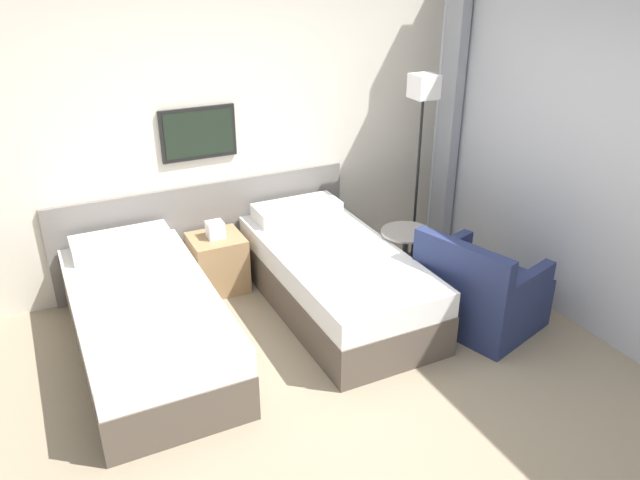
{
  "coord_description": "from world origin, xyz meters",
  "views": [
    {
      "loc": [
        -1.57,
        -2.92,
        2.77
      ],
      "look_at": [
        0.36,
        1.0,
        0.69
      ],
      "focal_mm": 35.0,
      "sensor_mm": 36.0,
      "label": 1
    }
  ],
  "objects_px": {
    "nightstand": "(218,262)",
    "side_table": "(405,250)",
    "bed_near_door": "(147,322)",
    "floor_lamp": "(422,112)",
    "armchair": "(479,294)",
    "bed_near_window": "(335,277)"
  },
  "relations": [
    {
      "from": "floor_lamp",
      "to": "armchair",
      "type": "height_order",
      "value": "floor_lamp"
    },
    {
      "from": "side_table",
      "to": "armchair",
      "type": "height_order",
      "value": "armchair"
    },
    {
      "from": "side_table",
      "to": "armchair",
      "type": "distance_m",
      "value": 0.75
    },
    {
      "from": "floor_lamp",
      "to": "armchair",
      "type": "xyz_separation_m",
      "value": [
        -0.16,
        -1.16,
        -1.18
      ]
    },
    {
      "from": "bed_near_door",
      "to": "side_table",
      "type": "distance_m",
      "value": 2.21
    },
    {
      "from": "bed_near_door",
      "to": "bed_near_window",
      "type": "distance_m",
      "value": 1.54
    },
    {
      "from": "bed_near_door",
      "to": "floor_lamp",
      "type": "height_order",
      "value": "floor_lamp"
    },
    {
      "from": "nightstand",
      "to": "side_table",
      "type": "xyz_separation_m",
      "value": [
        1.44,
        -0.76,
        0.14
      ]
    },
    {
      "from": "bed_near_door",
      "to": "floor_lamp",
      "type": "xyz_separation_m",
      "value": [
        2.61,
        0.43,
        1.16
      ]
    },
    {
      "from": "nightstand",
      "to": "side_table",
      "type": "bearing_deg",
      "value": -27.81
    },
    {
      "from": "nightstand",
      "to": "bed_near_door",
      "type": "bearing_deg",
      "value": -136.63
    },
    {
      "from": "bed_near_door",
      "to": "side_table",
      "type": "height_order",
      "value": "bed_near_door"
    },
    {
      "from": "nightstand",
      "to": "armchair",
      "type": "xyz_separation_m",
      "value": [
        1.68,
        -1.46,
        0.01
      ]
    },
    {
      "from": "bed_near_door",
      "to": "armchair",
      "type": "bearing_deg",
      "value": -16.55
    },
    {
      "from": "bed_near_door",
      "to": "floor_lamp",
      "type": "distance_m",
      "value": 2.89
    },
    {
      "from": "bed_near_door",
      "to": "side_table",
      "type": "relative_size",
      "value": 3.48
    },
    {
      "from": "nightstand",
      "to": "bed_near_window",
      "type": "bearing_deg",
      "value": -43.37
    },
    {
      "from": "nightstand",
      "to": "armchair",
      "type": "bearing_deg",
      "value": -40.96
    },
    {
      "from": "bed_near_window",
      "to": "side_table",
      "type": "relative_size",
      "value": 3.48
    },
    {
      "from": "floor_lamp",
      "to": "side_table",
      "type": "relative_size",
      "value": 3.08
    },
    {
      "from": "bed_near_window",
      "to": "nightstand",
      "type": "distance_m",
      "value": 1.06
    },
    {
      "from": "side_table",
      "to": "armchair",
      "type": "relative_size",
      "value": 0.57
    }
  ]
}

